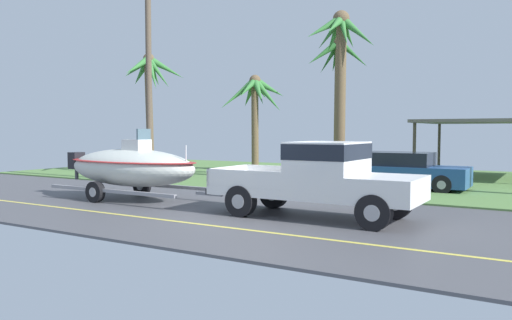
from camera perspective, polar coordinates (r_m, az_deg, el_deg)
name	(u,v)px	position (r m, az deg, el deg)	size (l,w,h in m)	color
ground	(367,185)	(20.70, 12.38, -2.82)	(36.00, 22.00, 0.11)	#4C4C51
pickup_truck_towing	(326,176)	(12.61, 7.93, -1.85)	(5.48, 2.00, 1.91)	silver
boat_on_trailer	(131,167)	(16.39, -13.92, -0.78)	(6.22, 2.23, 2.23)	gray
parked_sedan_near	(400,171)	(19.55, 15.89, -1.22)	(4.71, 1.82, 1.38)	#234C89
carport_awning	(501,122)	(25.14, 25.89, 3.84)	(6.80, 5.72, 2.67)	#4C4238
palm_tree_near_left	(255,98)	(24.41, -0.17, 6.96)	(3.01, 3.18, 4.85)	brown
palm_tree_mid	(341,56)	(21.12, 9.54, 11.45)	(2.67, 2.89, 7.02)	brown
palm_tree_far_left	(339,76)	(24.77, 9.28, 9.37)	(2.68, 3.16, 6.73)	brown
palm_tree_far_right	(149,81)	(25.37, -11.92, 8.74)	(2.84, 3.31, 5.93)	brown
utility_pole	(149,72)	(21.50, -11.99, 9.69)	(0.24, 1.80, 8.86)	brown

